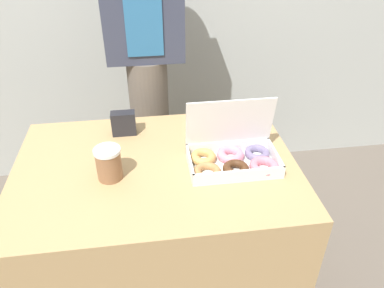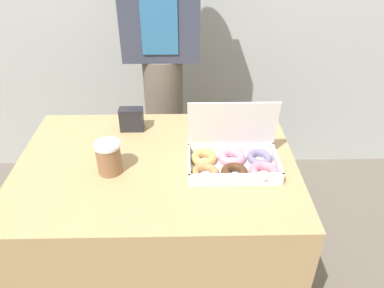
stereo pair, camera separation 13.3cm
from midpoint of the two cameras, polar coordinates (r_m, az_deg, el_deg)
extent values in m
cube|color=tan|center=(1.66, -7.20, -13.92)|extent=(1.05, 0.74, 0.77)
cube|color=white|center=(1.38, 3.49, -3.42)|extent=(0.33, 0.19, 0.01)
cube|color=white|center=(1.35, -3.14, -3.13)|extent=(0.01, 0.19, 0.04)
cube|color=white|center=(1.40, 9.93, -2.01)|extent=(0.01, 0.19, 0.04)
cube|color=white|center=(1.29, 4.30, -4.94)|extent=(0.33, 0.01, 0.04)
cube|color=white|center=(1.44, 2.84, -0.45)|extent=(0.33, 0.01, 0.04)
cube|color=white|center=(1.37, 3.06, 3.34)|extent=(0.33, 0.04, 0.19)
torus|color=#B27F4C|center=(1.32, -0.54, -4.35)|extent=(0.12, 0.12, 0.03)
torus|color=tan|center=(1.39, -1.01, -2.09)|extent=(0.13, 0.13, 0.03)
torus|color=#4C2D19|center=(1.34, 3.88, -3.90)|extent=(0.13, 0.13, 0.03)
torus|color=pink|center=(1.40, 3.18, -1.71)|extent=(0.13, 0.13, 0.03)
torus|color=pink|center=(1.36, 8.17, -3.48)|extent=(0.11, 0.11, 0.03)
torus|color=slate|center=(1.43, 7.27, -1.47)|extent=(0.13, 0.13, 0.03)
cylinder|color=#8C6042|center=(1.34, -15.35, -3.20)|extent=(0.09, 0.09, 0.11)
cylinder|color=white|center=(1.31, -15.73, -1.09)|extent=(0.09, 0.09, 0.01)
cube|color=#232328|center=(1.58, -12.78, 3.03)|extent=(0.10, 0.05, 0.10)
cylinder|color=#665B51|center=(2.08, -7.97, 0.37)|extent=(0.20, 0.20, 0.95)
cube|color=teal|center=(1.71, -9.82, 18.95)|extent=(0.16, 0.01, 0.38)
camera|label=1|loc=(0.07, -92.86, -1.90)|focal=35.00mm
camera|label=2|loc=(0.07, 87.14, 1.90)|focal=35.00mm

